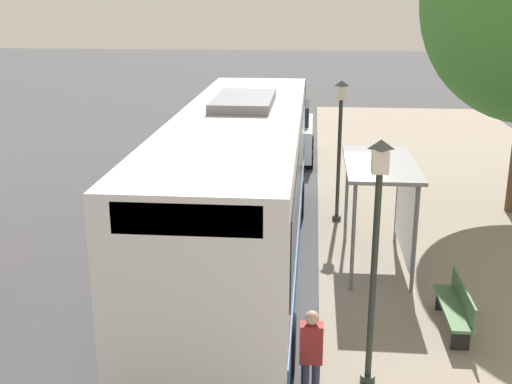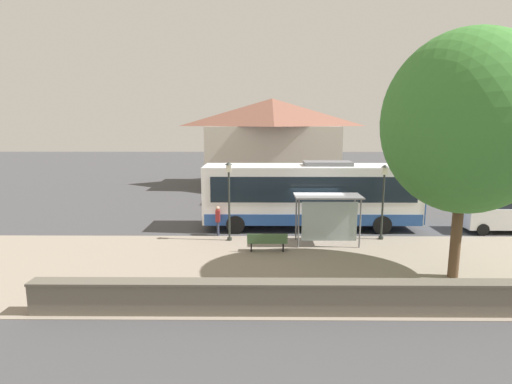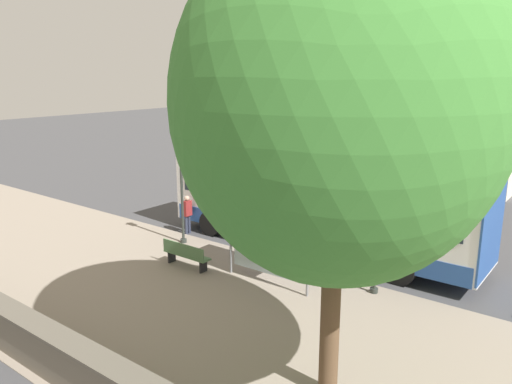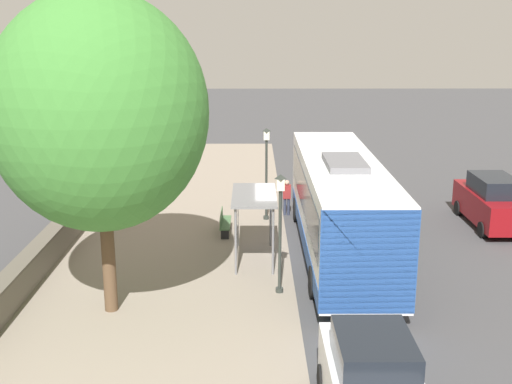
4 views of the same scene
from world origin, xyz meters
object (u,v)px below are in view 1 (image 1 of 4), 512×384
(bus, at_px, (240,185))
(bus_shelter, at_px, (386,181))
(street_lamp_near, at_px, (375,245))
(parked_car_behind_bus, at_px, (288,133))
(street_lamp_far, at_px, (340,139))
(bench, at_px, (456,306))
(pedestrian, at_px, (311,352))

(bus, bearing_deg, bus_shelter, -172.80)
(bus, xyz_separation_m, street_lamp_near, (-2.54, 4.40, 0.43))
(bus, bearing_deg, parked_car_behind_bus, -93.63)
(bus_shelter, xyz_separation_m, street_lamp_far, (0.93, -2.91, 0.29))
(bus_shelter, height_order, bench, bus_shelter)
(street_lamp_far, distance_m, parked_car_behind_bus, 7.16)
(street_lamp_near, height_order, street_lamp_far, street_lamp_near)
(bus_shelter, distance_m, street_lamp_near, 4.86)
(bus_shelter, distance_m, bench, 3.47)
(bus, height_order, pedestrian, bus)
(bus_shelter, bearing_deg, bus, 7.20)
(bench, bearing_deg, street_lamp_near, 47.24)
(bus, xyz_separation_m, street_lamp_far, (-2.28, -3.31, 0.34))
(parked_car_behind_bus, bearing_deg, street_lamp_far, 103.42)
(bus, bearing_deg, street_lamp_far, -124.53)
(bus, height_order, bus_shelter, bus)
(bus, bearing_deg, pedestrian, 107.74)
(bus, xyz_separation_m, pedestrian, (-1.62, 5.07, -1.03))
(bus, relative_size, parked_car_behind_bus, 3.04)
(pedestrian, relative_size, street_lamp_far, 0.41)
(bus, distance_m, bus_shelter, 3.24)
(parked_car_behind_bus, bearing_deg, pedestrian, 93.67)
(bus, relative_size, pedestrian, 7.50)
(bench, bearing_deg, bus, -30.65)
(parked_car_behind_bus, bearing_deg, street_lamp_near, 97.40)
(bus_shelter, bearing_deg, pedestrian, 73.79)
(street_lamp_far, bearing_deg, bench, 108.78)
(bus_shelter, bearing_deg, parked_car_behind_bus, -75.26)
(pedestrian, height_order, street_lamp_far, street_lamp_far)
(bench, bearing_deg, parked_car_behind_bus, -74.08)
(bus_shelter, height_order, parked_car_behind_bus, bus_shelter)
(street_lamp_near, bearing_deg, bench, -132.76)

